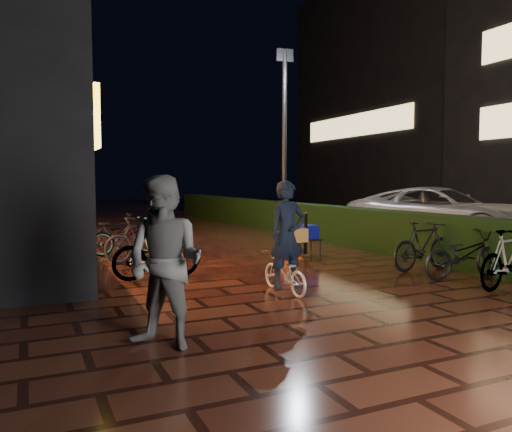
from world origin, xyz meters
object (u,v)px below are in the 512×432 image
bystander_person (165,262)px  van (441,213)px  traffic_barrier (288,239)px  cart_assembly (307,234)px  cyclist (286,252)px

bystander_person → van: (9.81, 6.13, -0.11)m
traffic_barrier → cart_assembly: 0.71m
bystander_person → cart_assembly: bearing=93.9°
traffic_barrier → cyclist: bearing=-118.7°
bystander_person → cyclist: bystander_person is taller
bystander_person → cart_assembly: 6.37m
van → cyclist: 8.79m
bystander_person → cart_assembly: size_ratio=1.71×
traffic_barrier → cart_assembly: cart_assembly is taller
bystander_person → traffic_barrier: (4.24, 5.29, -0.53)m
bystander_person → van: 11.57m
cart_assembly → van: bearing=15.6°
van → traffic_barrier: van is taller
cyclist → cart_assembly: cyclist is taller
cyclist → cart_assembly: bearing=54.4°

